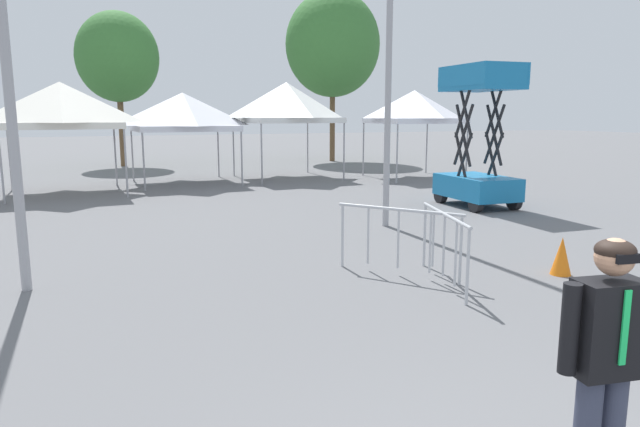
# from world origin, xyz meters

# --- Properties ---
(canopy_tent_far_left) EXTENTS (3.59, 3.59, 3.51)m
(canopy_tent_far_left) POSITION_xyz_m (-2.85, 17.90, 2.79)
(canopy_tent_far_left) COLOR #9E9EA3
(canopy_tent_far_left) RESTS_ON ground
(canopy_tent_far_right) EXTENTS (3.56, 3.56, 3.28)m
(canopy_tent_far_right) POSITION_xyz_m (1.15, 19.25, 2.60)
(canopy_tent_far_right) COLOR #9E9EA3
(canopy_tent_far_right) RESTS_ON ground
(canopy_tent_right_of_center) EXTENTS (3.67, 3.67, 3.74)m
(canopy_tent_right_of_center) POSITION_xyz_m (5.18, 19.39, 2.96)
(canopy_tent_right_of_center) COLOR #9E9EA3
(canopy_tent_right_of_center) RESTS_ON ground
(canopy_tent_center) EXTENTS (3.31, 3.31, 3.44)m
(canopy_tent_center) POSITION_xyz_m (9.83, 17.50, 2.80)
(canopy_tent_center) COLOR #9E9EA3
(canopy_tent_center) RESTS_ON ground
(scissor_lift) EXTENTS (1.55, 2.39, 3.80)m
(scissor_lift) POSITION_xyz_m (7.56, 10.66, 1.16)
(scissor_lift) COLOR black
(scissor_lift) RESTS_ON ground
(person_foreground) EXTENTS (0.64, 0.31, 1.78)m
(person_foreground) POSITION_xyz_m (0.39, 0.42, 1.03)
(person_foreground) COLOR #33384C
(person_foreground) RESTS_ON ground
(tree_behind_tents_left) EXTENTS (4.97, 4.97, 8.88)m
(tree_behind_tents_left) POSITION_xyz_m (10.30, 26.33, 6.14)
(tree_behind_tents_left) COLOR brown
(tree_behind_tents_left) RESTS_ON ground
(tree_behind_tents_center) EXTENTS (3.85, 3.85, 7.33)m
(tree_behind_tents_center) POSITION_xyz_m (-0.40, 27.54, 5.19)
(tree_behind_tents_center) COLOR brown
(tree_behind_tents_center) RESTS_ON ground
(crowd_barrier_by_lift) EXTENTS (1.26, 1.74, 1.08)m
(crowd_barrier_by_lift) POSITION_xyz_m (2.03, 5.59, 0.75)
(crowd_barrier_by_lift) COLOR #B7BABF
(crowd_barrier_by_lift) RESTS_ON ground
(crowd_barrier_near_person) EXTENTS (0.67, 2.02, 1.08)m
(crowd_barrier_near_person) POSITION_xyz_m (2.42, 4.94, 0.75)
(crowd_barrier_near_person) COLOR #B7BABF
(crowd_barrier_near_person) RESTS_ON ground
(traffic_cone_lot_center) EXTENTS (0.32, 0.32, 0.61)m
(traffic_cone_lot_center) POSITION_xyz_m (4.41, 4.59, 0.30)
(traffic_cone_lot_center) COLOR orange
(traffic_cone_lot_center) RESTS_ON ground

